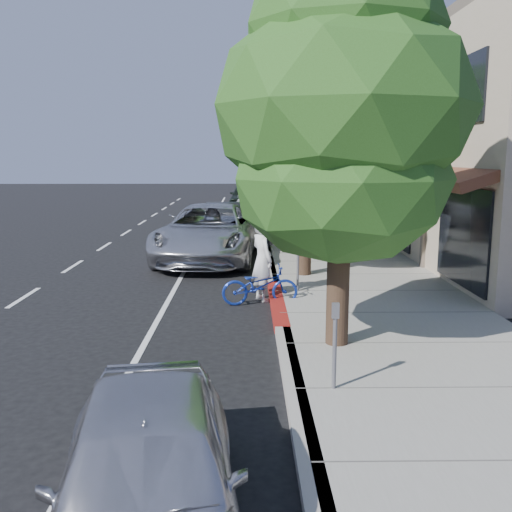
{
  "coord_description": "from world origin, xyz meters",
  "views": [
    {
      "loc": [
        -0.68,
        -11.72,
        3.44
      ],
      "look_at": [
        -0.51,
        0.16,
        1.35
      ],
      "focal_mm": 40.0,
      "sensor_mm": 36.0,
      "label": 1
    }
  ],
  "objects_px": {
    "street_tree_5": "(271,146)",
    "cyclist": "(262,259)",
    "street_tree_3": "(281,128)",
    "silver_suv": "(210,232)",
    "dark_sedan": "(224,219)",
    "white_pickup": "(251,212)",
    "street_tree_2": "(290,138)",
    "street_tree_4": "(275,143)",
    "dark_suv_far": "(247,197)",
    "pedestrian": "(354,228)",
    "street_tree_1": "(306,99)",
    "bicycle": "(260,285)",
    "near_car_a": "(148,474)",
    "street_tree_0": "(342,114)"
  },
  "relations": [
    {
      "from": "street_tree_5",
      "to": "cyclist",
      "type": "distance_m",
      "value": 26.53
    },
    {
      "from": "street_tree_3",
      "to": "silver_suv",
      "type": "relative_size",
      "value": 1.14
    },
    {
      "from": "dark_sedan",
      "to": "white_pickup",
      "type": "height_order",
      "value": "white_pickup"
    },
    {
      "from": "street_tree_2",
      "to": "street_tree_4",
      "type": "distance_m",
      "value": 12.0
    },
    {
      "from": "dark_suv_far",
      "to": "pedestrian",
      "type": "relative_size",
      "value": 3.03
    },
    {
      "from": "street_tree_2",
      "to": "dark_suv_far",
      "type": "bearing_deg",
      "value": 96.26
    },
    {
      "from": "street_tree_1",
      "to": "street_tree_5",
      "type": "relative_size",
      "value": 1.17
    },
    {
      "from": "dark_sedan",
      "to": "bicycle",
      "type": "bearing_deg",
      "value": -89.23
    },
    {
      "from": "street_tree_4",
      "to": "silver_suv",
      "type": "bearing_deg",
      "value": -100.81
    },
    {
      "from": "near_car_a",
      "to": "street_tree_4",
      "type": "bearing_deg",
      "value": 77.5
    },
    {
      "from": "white_pickup",
      "to": "street_tree_0",
      "type": "bearing_deg",
      "value": -81.11
    },
    {
      "from": "street_tree_4",
      "to": "silver_suv",
      "type": "distance_m",
      "value": 15.49
    },
    {
      "from": "cyclist",
      "to": "pedestrian",
      "type": "relative_size",
      "value": 1.19
    },
    {
      "from": "dark_suv_far",
      "to": "pedestrian",
      "type": "distance_m",
      "value": 17.52
    },
    {
      "from": "dark_suv_far",
      "to": "street_tree_3",
      "type": "bearing_deg",
      "value": -76.25
    },
    {
      "from": "bicycle",
      "to": "dark_suv_far",
      "type": "height_order",
      "value": "dark_suv_far"
    },
    {
      "from": "street_tree_0",
      "to": "street_tree_5",
      "type": "distance_m",
      "value": 30.0
    },
    {
      "from": "white_pickup",
      "to": "street_tree_5",
      "type": "bearing_deg",
      "value": 87.84
    },
    {
      "from": "near_car_a",
      "to": "pedestrian",
      "type": "height_order",
      "value": "pedestrian"
    },
    {
      "from": "street_tree_4",
      "to": "white_pickup",
      "type": "xyz_separation_m",
      "value": [
        -1.4,
        -6.18,
        -3.43
      ]
    },
    {
      "from": "street_tree_2",
      "to": "dark_suv_far",
      "type": "relative_size",
      "value": 1.34
    },
    {
      "from": "street_tree_4",
      "to": "pedestrian",
      "type": "xyz_separation_m",
      "value": [
        2.09,
        -14.29,
        -3.18
      ]
    },
    {
      "from": "dark_sedan",
      "to": "near_car_a",
      "type": "relative_size",
      "value": 1.05
    },
    {
      "from": "street_tree_0",
      "to": "cyclist",
      "type": "distance_m",
      "value": 4.99
    },
    {
      "from": "street_tree_3",
      "to": "silver_suv",
      "type": "bearing_deg",
      "value": -107.75
    },
    {
      "from": "street_tree_2",
      "to": "white_pickup",
      "type": "xyz_separation_m",
      "value": [
        -1.4,
        5.82,
        -3.35
      ]
    },
    {
      "from": "silver_suv",
      "to": "dark_suv_far",
      "type": "xyz_separation_m",
      "value": [
        1.21,
        17.71,
        -0.06
      ]
    },
    {
      "from": "bicycle",
      "to": "near_car_a",
      "type": "distance_m",
      "value": 8.44
    },
    {
      "from": "street_tree_4",
      "to": "bicycle",
      "type": "distance_m",
      "value": 21.14
    },
    {
      "from": "street_tree_5",
      "to": "cyclist",
      "type": "relative_size",
      "value": 3.33
    },
    {
      "from": "white_pickup",
      "to": "street_tree_2",
      "type": "bearing_deg",
      "value": -72.07
    },
    {
      "from": "street_tree_4",
      "to": "pedestrian",
      "type": "relative_size",
      "value": 4.1
    },
    {
      "from": "white_pickup",
      "to": "near_car_a",
      "type": "xyz_separation_m",
      "value": [
        -1.06,
        -22.94,
        -0.04
      ]
    },
    {
      "from": "street_tree_5",
      "to": "cyclist",
      "type": "bearing_deg",
      "value": -92.69
    },
    {
      "from": "street_tree_5",
      "to": "cyclist",
      "type": "xyz_separation_m",
      "value": [
        -1.24,
        -26.32,
        -3.1
      ]
    },
    {
      "from": "pedestrian",
      "to": "street_tree_0",
      "type": "bearing_deg",
      "value": 37.04
    },
    {
      "from": "white_pickup",
      "to": "near_car_a",
      "type": "bearing_deg",
      "value": -88.26
    },
    {
      "from": "street_tree_2",
      "to": "pedestrian",
      "type": "xyz_separation_m",
      "value": [
        2.09,
        -2.29,
        -3.1
      ]
    },
    {
      "from": "street_tree_1",
      "to": "street_tree_4",
      "type": "xyz_separation_m",
      "value": [
        0.0,
        18.0,
        -0.76
      ]
    },
    {
      "from": "street_tree_3",
      "to": "bicycle",
      "type": "xyz_separation_m",
      "value": [
        -1.3,
        -14.77,
        -4.26
      ]
    },
    {
      "from": "street_tree_1",
      "to": "bicycle",
      "type": "bearing_deg",
      "value": -115.11
    },
    {
      "from": "street_tree_3",
      "to": "near_car_a",
      "type": "distance_m",
      "value": 23.61
    },
    {
      "from": "street_tree_4",
      "to": "near_car_a",
      "type": "xyz_separation_m",
      "value": [
        -2.46,
        -29.13,
        -3.48
      ]
    },
    {
      "from": "cyclist",
      "to": "bicycle",
      "type": "xyz_separation_m",
      "value": [
        -0.06,
        -0.45,
        -0.53
      ]
    },
    {
      "from": "dark_sedan",
      "to": "pedestrian",
      "type": "height_order",
      "value": "pedestrian"
    },
    {
      "from": "dark_suv_far",
      "to": "near_car_a",
      "type": "height_order",
      "value": "dark_suv_far"
    },
    {
      "from": "street_tree_1",
      "to": "street_tree_4",
      "type": "relative_size",
      "value": 1.13
    },
    {
      "from": "street_tree_1",
      "to": "cyclist",
      "type": "xyz_separation_m",
      "value": [
        -1.24,
        -2.32,
        -3.94
      ]
    },
    {
      "from": "silver_suv",
      "to": "street_tree_0",
      "type": "bearing_deg",
      "value": -67.13
    },
    {
      "from": "street_tree_3",
      "to": "white_pickup",
      "type": "xyz_separation_m",
      "value": [
        -1.4,
        -0.18,
        -3.99
      ]
    }
  ]
}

